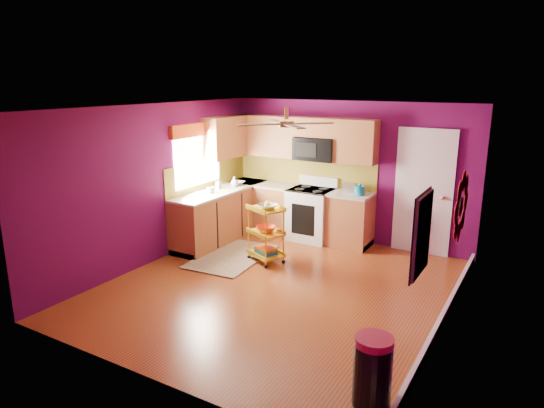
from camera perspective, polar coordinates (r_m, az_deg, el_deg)
The scene contains 18 objects.
ground at distance 6.95m, azimuth 0.74°, elevation -9.79°, with size 5.00×5.00×0.00m, color maroon.
room_envelope at distance 6.44m, azimuth 1.00°, elevation 3.52°, with size 4.54×5.04×2.52m.
lower_cabinets at distance 8.92m, azimuth -0.98°, elevation -1.28°, with size 2.81×2.31×0.94m.
electric_range at distance 8.84m, azimuth 4.63°, elevation -1.14°, with size 0.76×0.66×1.13m.
upper_cabinetry at distance 8.90m, azimuth 0.76°, elevation 7.66°, with size 2.80×2.30×1.26m.
left_window at distance 8.54m, azimuth -8.78°, elevation 6.78°, with size 0.08×1.35×1.08m.
panel_door at distance 8.38m, azimuth 17.39°, elevation 1.18°, with size 0.95×0.11×2.15m.
right_wall_art at distance 5.44m, azimuth 19.78°, elevation -1.48°, with size 0.04×2.74×1.04m.
ceiling_fan at distance 6.53m, azimuth 1.69°, elevation 9.50°, with size 1.01×1.01×0.26m.
shag_rug at distance 8.09m, azimuth -4.72°, elevation -6.17°, with size 0.97×1.59×0.02m, color #311E10.
rolling_cart at distance 7.72m, azimuth -0.69°, elevation -3.20°, with size 0.67×0.60×1.00m.
trash_can at distance 4.66m, azimuth 11.74°, elevation -18.70°, with size 0.43×0.43×0.67m.
teal_kettle at distance 8.36m, azimuth 10.25°, elevation 1.59°, with size 0.18×0.18×0.21m.
toaster at distance 8.50m, azimuth 9.14°, elevation 1.88°, with size 0.22×0.15×0.18m, color beige.
soap_bottle_a at distance 8.79m, azimuth -6.32°, elevation 2.43°, with size 0.09×0.09×0.19m, color #EA3F72.
soap_bottle_b at distance 8.93m, azimuth -4.44°, elevation 2.66°, with size 0.15×0.15×0.19m, color white.
counter_dish at distance 9.11m, azimuth -4.00°, elevation 2.50°, with size 0.24×0.24×0.06m, color white.
counter_cup at distance 8.47m, azimuth -7.21°, elevation 1.65°, with size 0.13×0.13×0.11m, color white.
Camera 1 is at (3.13, -5.51, 2.86)m, focal length 32.00 mm.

